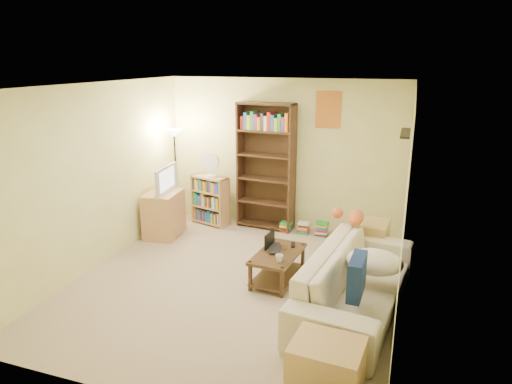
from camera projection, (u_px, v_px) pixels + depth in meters
room at (235, 160)px, 5.49m from camera, size 4.50×4.54×2.52m
sofa at (356, 281)px, 5.22m from camera, size 2.62×1.54×0.70m
navy_pillow at (357, 276)px, 4.63m from camera, size 0.15×0.46×0.41m
cream_blanket at (374, 262)px, 5.12m from camera, size 0.64×0.46×0.28m
tabby_cat at (353, 217)px, 6.01m from camera, size 0.55×0.25×0.19m
coffee_table at (278, 263)px, 5.90m from camera, size 0.58×0.94×0.40m
laptop at (279, 248)px, 5.95m from camera, size 0.52×0.46×0.03m
laptop_screen at (270, 239)px, 5.97m from camera, size 0.04×0.30×0.20m
mug at (279, 258)px, 5.59m from camera, size 0.16×0.16×0.09m
tv_remote at (293, 245)px, 6.08m from camera, size 0.08×0.17×0.02m
tv_stand at (164, 214)px, 7.41m from camera, size 0.55×0.73×0.73m
television at (162, 180)px, 7.25m from camera, size 0.76×0.24×0.43m
tall_bookshelf at (266, 164)px, 7.57m from camera, size 0.98×0.40×2.12m
short_bookshelf at (210, 200)px, 7.92m from camera, size 0.71×0.44×0.85m
desk_fan at (211, 164)px, 7.68m from camera, size 0.30×0.17×0.43m
floor_lamp at (175, 150)px, 7.58m from camera, size 0.28×0.28×1.68m
side_table at (367, 242)px, 6.45m from camera, size 0.58×0.58×0.61m
end_cabinet at (326, 369)px, 3.89m from camera, size 0.64×0.54×0.50m
book_stacks at (306, 228)px, 7.54m from camera, size 0.80×0.17×0.24m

